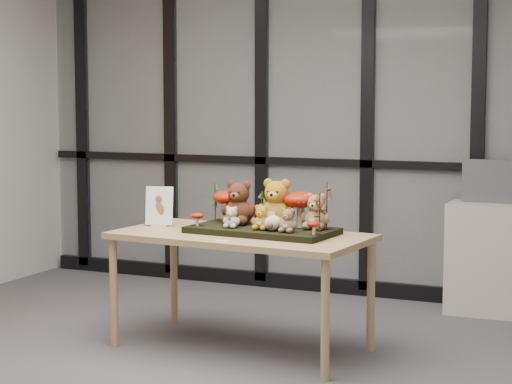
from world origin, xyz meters
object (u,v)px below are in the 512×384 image
at_px(bear_small_yellow, 262,216).
at_px(mushroom_back_right, 301,208).
at_px(bear_beige_small, 288,219).
at_px(mushroom_front_right, 314,227).
at_px(monitor, 493,181).
at_px(bear_brown_medium, 239,200).
at_px(plush_cream_hedgehog, 273,222).
at_px(display_table, 241,244).
at_px(diorama_tray, 262,230).
at_px(sign_holder, 159,208).
at_px(cabinet, 491,259).
at_px(bear_pooh_yellow, 277,200).
at_px(bear_white_bow, 232,216).
at_px(mushroom_front_left, 197,219).
at_px(bear_tan_back, 316,209).
at_px(mushroom_back_left, 228,204).

height_order(bear_small_yellow, mushroom_back_right, mushroom_back_right).
xyz_separation_m(bear_beige_small, mushroom_back_right, (-0.01, 0.23, 0.04)).
xyz_separation_m(mushroom_front_right, monitor, (0.74, 1.70, 0.15)).
height_order(bear_brown_medium, monitor, monitor).
distance_m(plush_cream_hedgehog, mushroom_front_right, 0.28).
distance_m(display_table, diorama_tray, 0.16).
bearing_deg(sign_holder, bear_small_yellow, -22.61).
bearing_deg(cabinet, plush_cream_hedgehog, -121.90).
height_order(bear_pooh_yellow, mushroom_back_right, bear_pooh_yellow).
height_order(bear_white_bow, mushroom_front_left, bear_white_bow).
bearing_deg(bear_tan_back, mushroom_back_right, 165.93).
distance_m(mushroom_back_right, mushroom_front_right, 0.32).
relative_size(bear_brown_medium, mushroom_front_right, 3.33).
xyz_separation_m(bear_white_bow, mushroom_front_right, (0.56, -0.06, -0.03)).
relative_size(bear_brown_medium, plush_cream_hedgehog, 2.95).
bearing_deg(diorama_tray, bear_beige_small, -24.99).
xyz_separation_m(bear_brown_medium, cabinet, (1.33, 1.45, -0.52)).
bearing_deg(diorama_tray, mushroom_back_right, 29.78).
height_order(diorama_tray, cabinet, cabinet).
bearing_deg(bear_beige_small, monitor, 66.11).
bearing_deg(cabinet, mushroom_front_left, -133.31).
relative_size(bear_pooh_yellow, bear_beige_small, 2.06).
relative_size(bear_brown_medium, mushroom_back_left, 1.35).
bearing_deg(bear_pooh_yellow, bear_small_yellow, -97.04).
bearing_deg(mushroom_back_right, mushroom_front_left, -161.71).
bearing_deg(diorama_tray, monitor, 58.43).
distance_m(mushroom_back_left, mushroom_front_left, 0.28).
distance_m(bear_beige_small, mushroom_front_left, 0.62).
bearing_deg(sign_holder, bear_pooh_yellow, -11.23).
bearing_deg(display_table, plush_cream_hedgehog, -9.23).
relative_size(sign_holder, monitor, 0.59).
relative_size(bear_white_bow, mushroom_back_left, 0.65).
relative_size(bear_white_bow, monitor, 0.33).
bearing_deg(plush_cream_hedgehog, mushroom_back_left, 153.21).
distance_m(cabinet, monitor, 0.56).
distance_m(bear_small_yellow, mushroom_back_left, 0.42).
bearing_deg(bear_beige_small, plush_cream_hedgehog, 174.53).
xyz_separation_m(bear_brown_medium, mushroom_back_right, (0.41, 0.02, -0.03)).
xyz_separation_m(plush_cream_hedgehog, cabinet, (1.02, 1.64, -0.42)).
xyz_separation_m(diorama_tray, bear_beige_small, (0.22, -0.13, 0.10)).
relative_size(plush_cream_hedgehog, monitor, 0.23).
distance_m(bear_small_yellow, plush_cream_hedgehog, 0.09).
relative_size(mushroom_back_left, cabinet, 0.28).
xyz_separation_m(plush_cream_hedgehog, sign_holder, (-0.86, 0.13, 0.03)).
height_order(mushroom_front_left, mushroom_front_right, same).
xyz_separation_m(bear_small_yellow, bear_white_bow, (-0.20, 0.00, -0.01)).
xyz_separation_m(diorama_tray, cabinet, (1.14, 1.53, -0.35)).
distance_m(bear_tan_back, cabinet, 1.75).
relative_size(diorama_tray, bear_brown_medium, 2.96).
distance_m(bear_small_yellow, bear_beige_small, 0.19).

